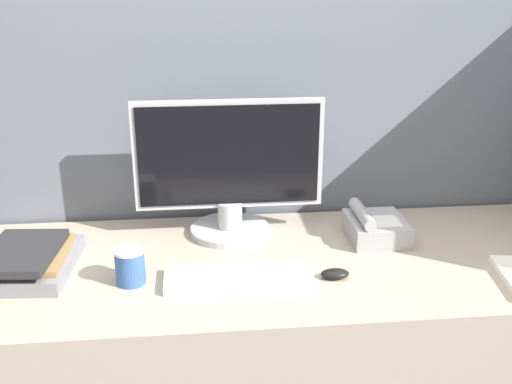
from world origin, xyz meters
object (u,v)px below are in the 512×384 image
Objects in this scene: book_stack at (27,260)px; desk_telephone at (375,227)px; keyboard at (237,277)px; coffee_cup at (130,266)px; mouse at (335,274)px; monitor at (229,175)px.

book_stack is 1.65× the size of desk_telephone.
coffee_cup reaches higher than keyboard.
desk_telephone is at bearing 6.30° from book_stack.
book_stack is at bearing 162.19° from coffee_cup.
monitor is at bearing 128.67° from mouse.
book_stack is (-0.54, 0.11, 0.02)m from keyboard.
coffee_cup is 0.72m from desk_telephone.
keyboard is 0.48m from desk_telephone.
monitor is at bearing 19.43° from book_stack.
mouse is (0.25, -0.31, -0.17)m from monitor.
mouse is at bearing -3.41° from coffee_cup.
keyboard is at bearing -11.15° from book_stack.
desk_telephone reaches higher than keyboard.
coffee_cup is at bearing 176.59° from mouse.
book_stack is at bearing -173.70° from desk_telephone.
monitor is 0.44m from mouse.
mouse is at bearing -51.33° from monitor.
book_stack reaches higher than keyboard.
mouse reaches higher than keyboard.
desk_telephone reaches higher than mouse.
monitor is at bearing 168.46° from desk_telephone.
keyboard is at bearing -153.15° from desk_telephone.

